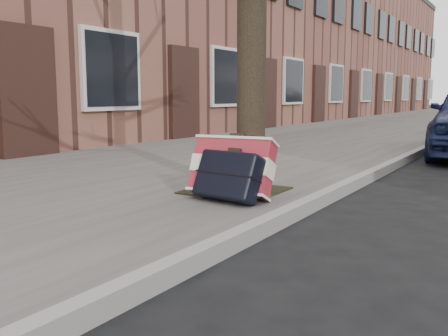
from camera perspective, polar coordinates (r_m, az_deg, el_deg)
The scene contains 6 objects.
ground at distance 3.13m, azimuth 22.54°, elevation -11.84°, with size 120.00×120.00×0.00m, color black.
near_sidewalk at distance 18.42m, azimuth 18.96°, elevation 4.75°, with size 5.00×70.00×0.12m, color slate.
house_near at distance 21.56m, azimuth 4.08°, elevation 14.78°, with size 6.80×40.00×7.00m, color brown.
dirt_patch at distance 4.87m, azimuth 1.31°, elevation -2.57°, with size 0.85×0.85×0.01m, color black.
suitcase_red at distance 4.48m, azimuth 0.96°, elevation 0.02°, with size 0.73×0.20×0.53m, color maroon.
suitcase_navy at distance 4.34m, azimuth 0.52°, elevation -0.88°, with size 0.60×0.19×0.43m, color black.
Camera 1 is at (0.44, -2.92, 1.04)m, focal length 40.00 mm.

